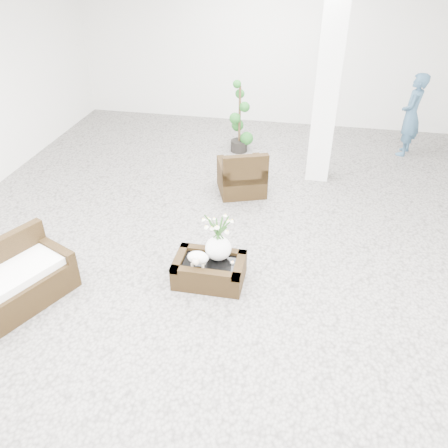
% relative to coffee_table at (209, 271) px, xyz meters
% --- Properties ---
extents(ground, '(11.00, 11.00, 0.00)m').
position_rel_coffee_table_xyz_m(ground, '(0.11, 0.55, -0.16)').
color(ground, gray).
rests_on(ground, ground).
extents(column, '(0.40, 0.40, 3.50)m').
position_rel_coffee_table_xyz_m(column, '(1.31, 3.35, 1.59)').
color(column, white).
rests_on(column, ground).
extents(coffee_table, '(0.90, 0.60, 0.31)m').
position_rel_coffee_table_xyz_m(coffee_table, '(0.00, 0.00, 0.00)').
color(coffee_table, '#33220F').
rests_on(coffee_table, ground).
extents(sheep_figurine, '(0.28, 0.23, 0.21)m').
position_rel_coffee_table_xyz_m(sheep_figurine, '(-0.12, -0.10, 0.26)').
color(sheep_figurine, white).
rests_on(sheep_figurine, coffee_table).
extents(planter_narcissus, '(0.44, 0.44, 0.80)m').
position_rel_coffee_table_xyz_m(planter_narcissus, '(0.10, 0.10, 0.56)').
color(planter_narcissus, white).
rests_on(planter_narcissus, coffee_table).
extents(tealight, '(0.04, 0.04, 0.03)m').
position_rel_coffee_table_xyz_m(tealight, '(0.30, 0.02, 0.17)').
color(tealight, white).
rests_on(tealight, coffee_table).
extents(armchair, '(0.98, 0.96, 0.82)m').
position_rel_coffee_table_xyz_m(armchair, '(0.02, 2.50, 0.25)').
color(armchair, '#33220F').
rests_on(armchair, ground).
extents(loveseat, '(1.26, 1.63, 0.78)m').
position_rel_coffee_table_xyz_m(loveseat, '(-2.25, -0.92, 0.23)').
color(loveseat, '#33220F').
rests_on(loveseat, ground).
extents(topiary, '(0.39, 0.39, 1.45)m').
position_rel_coffee_table_xyz_m(topiary, '(-0.31, 4.20, 0.57)').
color(topiary, '#194D18').
rests_on(topiary, ground).
extents(shopper, '(0.57, 0.69, 1.64)m').
position_rel_coffee_table_xyz_m(shopper, '(3.04, 4.73, 0.66)').
color(shopper, '#335572').
rests_on(shopper, ground).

